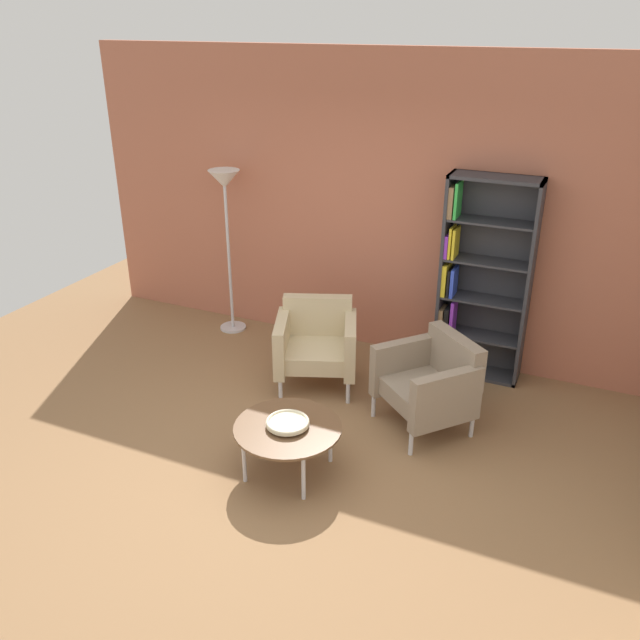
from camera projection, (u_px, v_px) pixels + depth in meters
name	position (u px, v px, depth m)	size (l,w,h in m)	color
ground_plane	(269.00, 477.00, 4.94)	(8.32, 8.32, 0.00)	olive
brick_back_panel	(385.00, 208.00, 6.37)	(6.40, 0.12, 2.90)	#B2664C
bookshelf_tall	(478.00, 280.00, 6.04)	(0.80, 0.30, 1.90)	#333338
coffee_table_low	(288.00, 430.00, 4.86)	(0.80, 0.80, 0.40)	brown
decorative_bowl	(288.00, 422.00, 4.83)	(0.32, 0.32, 0.05)	beige
armchair_spare_guest	(431.00, 381.00, 5.41)	(0.95, 0.94, 0.78)	gray
armchair_by_bookshelf	(316.00, 342.00, 6.06)	(0.90, 0.86, 0.78)	#C6B289
floor_lamp_torchiere	(225.00, 199.00, 6.69)	(0.32, 0.32, 1.74)	silver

